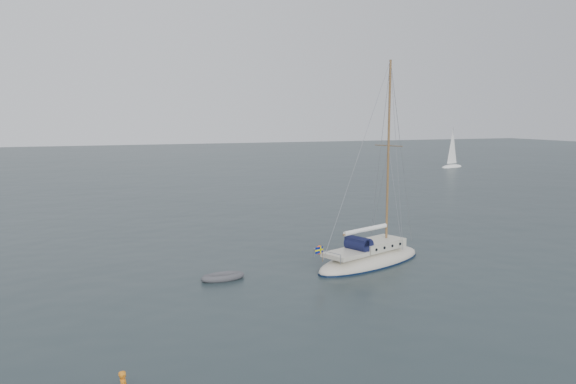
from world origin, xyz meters
name	(u,v)px	position (x,y,z in m)	size (l,w,h in m)	color
ground	(333,280)	(0.00, 0.00, 0.00)	(300.00, 300.00, 0.00)	black
sailboat	(370,248)	(3.49, 2.17, 0.95)	(8.79, 2.64, 12.52)	beige
dinghy	(223,277)	(-5.51, 2.14, 0.15)	(2.43, 1.10, 0.35)	#505156
distant_yacht_b	(452,149)	(47.69, 52.69, 3.06)	(5.41, 2.88, 7.16)	white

